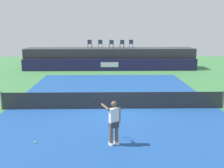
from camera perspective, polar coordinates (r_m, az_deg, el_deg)
ground_plane at (r=18.89m, az=0.03°, el=-2.35°), size 48.00×48.00×0.00m
court_inner at (r=16.00m, az=0.26°, el=-4.96°), size 12.00×22.00×0.00m
sponsor_wall at (r=29.10m, az=-0.41°, el=3.83°), size 18.00×0.22×1.20m
spectator_platform at (r=30.82m, az=-0.46°, el=5.21°), size 18.00×2.80×2.20m
spectator_chair_far_left at (r=30.75m, az=-4.51°, el=8.15°), size 0.46×0.46×0.89m
spectator_chair_left at (r=30.69m, az=-2.37°, el=8.16°), size 0.44×0.44×0.89m
spectator_chair_center at (r=30.37m, az=-0.13°, el=8.14°), size 0.47×0.47×0.89m
spectator_chair_right at (r=30.42m, az=2.03°, el=8.13°), size 0.47×0.47×0.89m
spectator_chair_far_right at (r=30.84m, az=3.85°, el=8.17°), size 0.46×0.46×0.89m
tennis_net at (r=15.87m, az=0.26°, el=-3.32°), size 12.40×0.02×0.95m
net_post_near at (r=16.89m, az=-21.30°, el=-3.13°), size 0.10×0.10×1.00m
net_post_far at (r=17.18m, az=21.44°, el=-2.90°), size 0.10×0.10×1.00m
tennis_player at (r=11.05m, az=0.28°, el=-7.49°), size 1.05×1.05×1.77m
tennis_ball at (r=11.90m, az=-15.21°, el=-11.23°), size 0.07×0.07×0.07m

